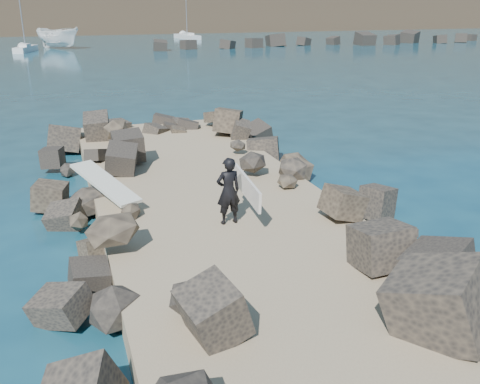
{
  "coord_description": "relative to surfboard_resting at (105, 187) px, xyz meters",
  "views": [
    {
      "loc": [
        -3.63,
        -11.61,
        5.48
      ],
      "look_at": [
        0.0,
        -1.0,
        1.5
      ],
      "focal_mm": 40.0,
      "sensor_mm": 36.0,
      "label": 1
    }
  ],
  "objects": [
    {
      "name": "ground",
      "position": [
        2.71,
        -1.7,
        -1.04
      ],
      "size": [
        800.0,
        800.0,
        0.0
      ],
      "primitive_type": "plane",
      "color": "#0F384C",
      "rests_on": "ground"
    },
    {
      "name": "surfboard_resting",
      "position": [
        0.0,
        0.0,
        0.0
      ],
      "size": [
        1.61,
        2.47,
        0.08
      ],
      "primitive_type": "cube",
      "rotation": [
        0.0,
        0.0,
        0.45
      ],
      "color": "beige",
      "rests_on": "riprap_left"
    },
    {
      "name": "surfer_with_board",
      "position": [
        2.64,
        -2.27,
        0.36
      ],
      "size": [
        0.82,
        1.98,
        1.59
      ],
      "color": "black",
      "rests_on": "jetty"
    },
    {
      "name": "jetty",
      "position": [
        2.71,
        -3.7,
        -0.74
      ],
      "size": [
        6.0,
        26.0,
        0.6
      ],
      "primitive_type": "cube",
      "color": "#8C7759",
      "rests_on": "ground"
    },
    {
      "name": "boat_imported",
      "position": [
        0.03,
        60.17,
        0.3
      ],
      "size": [
        6.45,
        7.02,
        2.69
      ],
      "primitive_type": "imported",
      "rotation": [
        0.0,
        0.0,
        0.69
      ],
      "color": "white",
      "rests_on": "ground"
    },
    {
      "name": "riprap_right",
      "position": [
        5.61,
        -3.2,
        -0.54
      ],
      "size": [
        2.6,
        22.0,
        1.0
      ],
      "primitive_type": "cube",
      "color": "black",
      "rests_on": "ground"
    },
    {
      "name": "sailboat_b",
      "position": [
        -3.83,
        56.23,
        -0.69
      ],
      "size": [
        2.7,
        5.65,
        6.83
      ],
      "color": "silver",
      "rests_on": "ground"
    },
    {
      "name": "sailboat_d",
      "position": [
        19.86,
        73.55,
        -0.69
      ],
      "size": [
        2.89,
        7.38,
        8.68
      ],
      "color": "silver",
      "rests_on": "ground"
    },
    {
      "name": "breakwater_secondary",
      "position": [
        37.71,
        53.3,
        -0.44
      ],
      "size": [
        52.0,
        4.0,
        1.2
      ],
      "primitive_type": "cube",
      "color": "black",
      "rests_on": "ground"
    },
    {
      "name": "riprap_left",
      "position": [
        -0.19,
        -3.2,
        -0.54
      ],
      "size": [
        2.6,
        22.0,
        1.0
      ],
      "primitive_type": "cube",
      "color": "#262321",
      "rests_on": "ground"
    }
  ]
}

